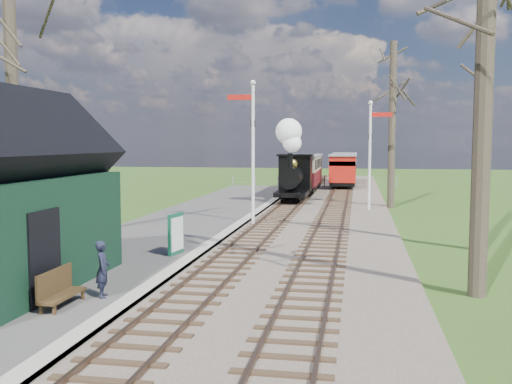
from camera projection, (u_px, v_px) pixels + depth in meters
ground at (109, 380)px, 8.69m from camera, size 140.00×140.00×0.00m
distant_hills at (337, 297)px, 73.00m from camera, size 114.40×48.00×22.02m
ballast_bed at (311, 210)px, 30.03m from camera, size 8.00×60.00×0.10m
track_near at (286, 208)px, 30.25m from camera, size 1.60×60.00×0.15m
track_far at (336, 209)px, 29.80m from camera, size 1.60×60.00×0.15m
platform at (176, 229)px, 23.02m from camera, size 5.00×44.00×0.20m
coping_strip at (232, 231)px, 22.61m from camera, size 0.40×44.00×0.21m
station_shed at (6, 201)px, 13.16m from camera, size 3.25×6.30×4.78m
semaphore_near at (251, 142)px, 24.19m from camera, size 1.22×0.24×6.22m
semaphore_far at (371, 147)px, 29.20m from camera, size 1.22×0.24×5.72m
bare_trees at (283, 91)px, 17.90m from camera, size 15.51×22.39×12.00m
fence_line at (313, 182)px, 43.89m from camera, size 12.60×0.08×1.00m
locomotive at (293, 167)px, 33.21m from camera, size 1.89×4.41×4.72m
coach at (303, 171)px, 39.21m from camera, size 2.20×7.55×2.32m
red_carriage_a at (343, 170)px, 43.64m from camera, size 2.03×5.02×2.13m
red_carriage_b at (345, 167)px, 49.04m from camera, size 2.03×5.02×2.13m
sign_board at (176, 234)px, 17.36m from camera, size 0.25×0.86×1.25m
bench at (58, 289)px, 11.89m from camera, size 0.41×1.37×0.78m
person at (103, 269)px, 12.55m from camera, size 0.43×0.53×1.26m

